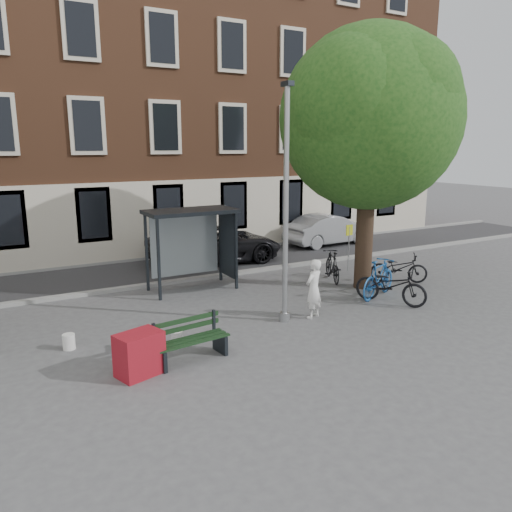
{
  "coord_description": "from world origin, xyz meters",
  "views": [
    {
      "loc": [
        -6.85,
        -10.67,
        4.59
      ],
      "look_at": [
        0.18,
        1.88,
        1.4
      ],
      "focal_mm": 35.0,
      "sensor_mm": 36.0,
      "label": 1
    }
  ],
  "objects": [
    {
      "name": "road",
      "position": [
        0.0,
        7.0,
        0.01
      ],
      "size": [
        40.0,
        4.0,
        0.01
      ],
      "primitive_type": "cube",
      "color": "#28282B",
      "rests_on": "ground"
    },
    {
      "name": "bucket_b",
      "position": [
        -5.35,
        0.83,
        0.18
      ],
      "size": [
        0.31,
        0.31,
        0.36
      ],
      "primitive_type": "cylinder",
      "rotation": [
        0.0,
        0.0,
        -0.11
      ],
      "color": "white",
      "rests_on": "ground"
    },
    {
      "name": "lamppost",
      "position": [
        0.0,
        0.0,
        2.78
      ],
      "size": [
        0.28,
        0.35,
        6.11
      ],
      "color": "#9EA0A3",
      "rests_on": "ground"
    },
    {
      "name": "ground",
      "position": [
        0.0,
        0.0,
        0.0
      ],
      "size": [
        90.0,
        90.0,
        0.0
      ],
      "primitive_type": "plane",
      "color": "#4C4C4F",
      "rests_on": "ground"
    },
    {
      "name": "bus_shelter",
      "position": [
        -0.61,
        4.11,
        1.92
      ],
      "size": [
        2.85,
        1.45,
        2.62
      ],
      "color": "#1E2328",
      "rests_on": "ground"
    },
    {
      "name": "curb_near",
      "position": [
        0.0,
        5.0,
        0.06
      ],
      "size": [
        40.0,
        0.25,
        0.12
      ],
      "primitive_type": "cube",
      "color": "gray",
      "rests_on": "ground"
    },
    {
      "name": "car_dark",
      "position": [
        1.3,
        7.21,
        0.75
      ],
      "size": [
        5.54,
        2.82,
        1.5
      ],
      "primitive_type": "imported",
      "rotation": [
        0.0,
        0.0,
        1.51
      ],
      "color": "black",
      "rests_on": "ground"
    },
    {
      "name": "notice_sign",
      "position": [
        5.01,
        3.46,
        1.23
      ],
      "size": [
        0.3,
        0.04,
        1.74
      ],
      "rotation": [
        0.0,
        0.0,
        0.04
      ],
      "color": "#9EA0A3",
      "rests_on": "ground"
    },
    {
      "name": "bike_d",
      "position": [
        3.63,
        2.63,
        0.54
      ],
      "size": [
        1.17,
        1.83,
        1.07
      ],
      "primitive_type": "imported",
      "rotation": [
        0.0,
        0.0,
        2.73
      ],
      "color": "black",
      "rests_on": "ground"
    },
    {
      "name": "bike_b",
      "position": [
        3.69,
        0.42,
        0.6
      ],
      "size": [
        2.07,
        1.27,
        1.2
      ],
      "primitive_type": "imported",
      "rotation": [
        0.0,
        0.0,
        1.95
      ],
      "color": "#1C539B",
      "rests_on": "ground"
    },
    {
      "name": "tree_right",
      "position": [
        4.01,
        1.38,
        5.62
      ],
      "size": [
        5.76,
        5.6,
        8.2
      ],
      "color": "black",
      "rests_on": "ground"
    },
    {
      "name": "bike_a",
      "position": [
        5.5,
        1.38,
        0.5
      ],
      "size": [
        1.91,
        1.71,
        1.0
      ],
      "primitive_type": "imported",
      "rotation": [
        0.0,
        0.0,
        0.9
      ],
      "color": "black",
      "rests_on": "ground"
    },
    {
      "name": "bike_c",
      "position": [
        3.56,
        -0.25,
        0.56
      ],
      "size": [
        1.67,
        2.23,
        1.12
      ],
      "primitive_type": "imported",
      "rotation": [
        0.0,
        0.0,
        0.5
      ],
      "color": "black",
      "rests_on": "ground"
    },
    {
      "name": "blue_crate",
      "position": [
        -4.07,
        0.17,
        0.1
      ],
      "size": [
        0.59,
        0.46,
        0.2
      ],
      "primitive_type": "cube",
      "rotation": [
        0.0,
        0.0,
        -0.12
      ],
      "color": "#213F97",
      "rests_on": "ground"
    },
    {
      "name": "curb_far",
      "position": [
        0.0,
        9.0,
        0.06
      ],
      "size": [
        40.0,
        0.25,
        0.12
      ],
      "primitive_type": "cube",
      "color": "gray",
      "rests_on": "ground"
    },
    {
      "name": "painter",
      "position": [
        0.84,
        -0.13,
        0.81
      ],
      "size": [
        0.7,
        0.59,
        1.62
      ],
      "primitive_type": "imported",
      "rotation": [
        0.0,
        0.0,
        3.54
      ],
      "color": "white",
      "rests_on": "ground"
    },
    {
      "name": "car_silver",
      "position": [
        7.5,
        7.9,
        0.72
      ],
      "size": [
        4.49,
        1.82,
        1.45
      ],
      "primitive_type": "imported",
      "rotation": [
        0.0,
        0.0,
        1.64
      ],
      "color": "#95979C",
      "rests_on": "ground"
    },
    {
      "name": "building_row",
      "position": [
        0.0,
        13.0,
        7.0
      ],
      "size": [
        30.0,
        8.0,
        14.0
      ],
      "primitive_type": "cube",
      "color": "brown",
      "rests_on": "ground"
    },
    {
      "name": "bench",
      "position": [
        -3.12,
        -1.06,
        0.41
      ],
      "size": [
        1.78,
        0.77,
        0.89
      ],
      "rotation": [
        0.0,
        0.0,
        0.12
      ],
      "color": "#1E2328",
      "rests_on": "ground"
    },
    {
      "name": "bucket_a",
      "position": [
        -3.11,
        -0.21,
        0.18
      ],
      "size": [
        0.33,
        0.33,
        0.36
      ],
      "primitive_type": "cylinder",
      "rotation": [
        0.0,
        0.0,
        -0.21
      ],
      "color": "white",
      "rests_on": "ground"
    },
    {
      "name": "red_stand",
      "position": [
        -4.3,
        -1.25,
        0.45
      ],
      "size": [
        1.04,
        0.84,
        0.9
      ],
      "primitive_type": "cube",
      "rotation": [
        0.0,
        0.0,
        0.3
      ],
      "color": "maroon",
      "rests_on": "ground"
    }
  ]
}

